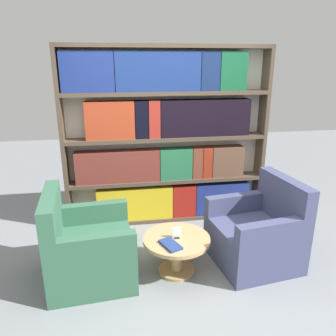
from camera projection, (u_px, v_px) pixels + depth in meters
ground_plane at (189, 282)px, 3.40m from camera, size 14.00×14.00×0.00m
bookshelf at (166, 138)px, 4.44m from camera, size 2.75×0.30×2.39m
armchair_left at (87, 250)px, 3.38m from camera, size 0.91×0.92×0.97m
armchair_right at (257, 235)px, 3.68m from camera, size 0.96×0.96×0.97m
coffee_table at (177, 247)px, 3.49m from camera, size 0.71×0.71×0.41m
table_sign at (177, 233)px, 3.43m from camera, size 0.09×0.06×0.12m
stray_book at (170, 245)px, 3.29m from camera, size 0.23×0.29×0.03m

